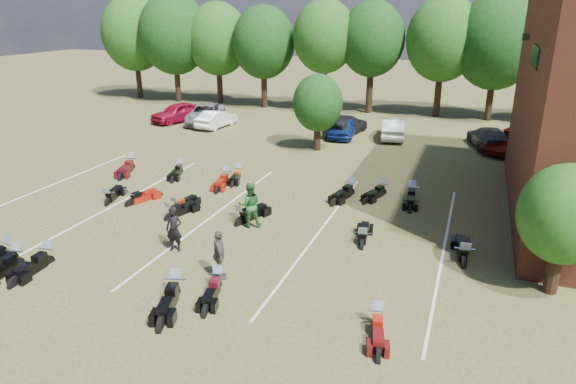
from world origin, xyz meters
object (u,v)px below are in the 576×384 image
at_px(motorcycle_0, 18,267).
at_px(motorcycle_14, 132,170).
at_px(motorcycle_3, 176,297).
at_px(person_grey, 219,255).
at_px(person_black, 174,229).
at_px(person_green, 250,205).
at_px(car_4, 344,127).
at_px(motorcycle_7, 131,205).
at_px(car_0, 178,112).

xyz_separation_m(motorcycle_0, motorcycle_14, (-3.40, 11.32, 0.00)).
bearing_deg(motorcycle_3, person_grey, 46.31).
xyz_separation_m(person_black, motorcycle_3, (1.83, -2.92, -0.89)).
distance_m(person_black, motorcycle_3, 3.56).
bearing_deg(motorcycle_0, person_green, 37.77).
relative_size(person_black, person_green, 0.91).
relative_size(car_4, motorcycle_0, 1.82).
relative_size(person_grey, motorcycle_7, 0.83).
bearing_deg(motorcycle_7, car_0, -46.04).
bearing_deg(motorcycle_0, person_grey, 7.40).
bearing_deg(person_grey, car_0, -1.15).
height_order(person_grey, motorcycle_14, person_grey).
relative_size(car_0, car_4, 1.09).
relative_size(person_grey, motorcycle_0, 0.76).
height_order(person_black, person_grey, person_black).
bearing_deg(car_0, motorcycle_0, -49.18).
height_order(motorcycle_3, motorcycle_14, motorcycle_14).
relative_size(car_0, person_black, 2.59).
bearing_deg(person_grey, motorcycle_7, 20.86).
height_order(car_0, person_green, person_green).
bearing_deg(person_black, motorcycle_7, 135.34).
distance_m(car_4, person_green, 17.06).
distance_m(person_grey, motorcycle_0, 7.52).
xyz_separation_m(motorcycle_0, motorcycle_3, (6.47, 0.21, 0.00)).
xyz_separation_m(car_4, person_black, (-1.43, -20.17, 0.17)).
bearing_deg(person_grey, person_green, -24.81).
distance_m(motorcycle_3, motorcycle_14, 14.86).
relative_size(car_4, motorcycle_3, 1.78).
bearing_deg(car_0, motorcycle_3, -36.19).
bearing_deg(motorcycle_14, car_4, 34.19).
bearing_deg(motorcycle_14, motorcycle_3, -65.90).
distance_m(person_green, motorcycle_0, 8.98).
bearing_deg(person_green, person_grey, 73.86).
bearing_deg(motorcycle_14, person_grey, -59.30).
bearing_deg(person_black, motorcycle_3, -66.01).
bearing_deg(motorcycle_3, car_0, 103.89).
bearing_deg(car_0, motorcycle_7, -42.73).
bearing_deg(car_0, car_4, 20.47).
xyz_separation_m(car_0, motorcycle_0, (7.95, -23.75, -0.78)).
bearing_deg(car_4, car_0, 175.66).
bearing_deg(person_grey, person_black, 27.24).
distance_m(car_4, person_grey, 21.53).
bearing_deg(car_4, motorcycle_0, -107.08).
relative_size(car_0, person_grey, 2.59).
xyz_separation_m(car_4, motorcycle_14, (-9.46, -11.98, -0.72)).
xyz_separation_m(car_4, motorcycle_0, (-6.06, -23.30, -0.72)).
bearing_deg(motorcycle_14, person_black, -63.06).
height_order(person_grey, motorcycle_3, person_grey).
distance_m(car_0, person_green, 22.63).
relative_size(person_black, motorcycle_14, 0.72).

